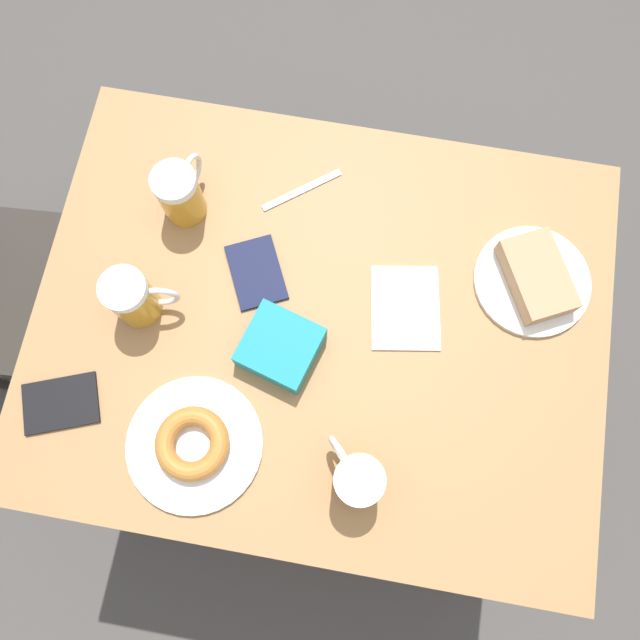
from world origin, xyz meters
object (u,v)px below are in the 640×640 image
at_px(beer_mug_left, 134,298).
at_px(blue_pouch, 280,347).
at_px(plate_with_donut, 193,444).
at_px(passport_near_edge, 61,403).
at_px(passport_far_edge, 256,272).
at_px(napkin_folded, 405,308).
at_px(plate_with_cake, 535,278).
at_px(beer_mug_right, 356,479).
at_px(beer_mug_center, 181,193).
at_px(fork, 302,190).

distance_m(beer_mug_left, blue_pouch, 0.26).
distance_m(plate_with_donut, passport_near_edge, 0.24).
relative_size(beer_mug_left, passport_near_edge, 0.80).
xyz_separation_m(passport_near_edge, passport_far_edge, (0.29, -0.28, 0.00)).
xyz_separation_m(beer_mug_left, blue_pouch, (-0.03, -0.26, -0.03)).
bearing_deg(beer_mug_left, plate_with_donut, -146.38).
relative_size(napkin_folded, passport_far_edge, 1.13).
relative_size(plate_with_donut, napkin_folded, 1.33).
relative_size(plate_with_cake, beer_mug_right, 1.77).
xyz_separation_m(beer_mug_center, napkin_folded, (-0.12, -0.43, -0.06)).
bearing_deg(plate_with_donut, fork, -10.59).
xyz_separation_m(beer_mug_right, napkin_folded, (0.31, -0.04, -0.06)).
relative_size(beer_mug_right, passport_near_edge, 0.79).
height_order(beer_mug_left, passport_far_edge, beer_mug_left).
bearing_deg(plate_with_donut, plate_with_cake, -53.99).
distance_m(plate_with_cake, beer_mug_left, 0.70).
height_order(beer_mug_right, passport_near_edge, beer_mug_right).
bearing_deg(beer_mug_center, plate_with_cake, -93.10).
height_order(napkin_folded, blue_pouch, blue_pouch).
height_order(beer_mug_center, passport_near_edge, beer_mug_center).
bearing_deg(beer_mug_right, fork, 19.90).
xyz_separation_m(beer_mug_center, passport_near_edge, (-0.39, 0.13, -0.06)).
distance_m(plate_with_cake, plate_with_donut, 0.65).
bearing_deg(beer_mug_right, beer_mug_left, 61.48).
height_order(plate_with_donut, napkin_folded, plate_with_donut).
xyz_separation_m(plate_with_cake, beer_mug_right, (-0.39, 0.26, 0.04)).
bearing_deg(plate_with_donut, beer_mug_center, 14.87).
height_order(plate_with_cake, passport_near_edge, plate_with_cake).
relative_size(beer_mug_left, beer_mug_center, 1.00).
bearing_deg(blue_pouch, beer_mug_right, -140.22).
bearing_deg(passport_far_edge, beer_mug_center, 55.62).
relative_size(beer_mug_left, fork, 0.89).
bearing_deg(napkin_folded, blue_pouch, 119.12).
relative_size(fork, passport_near_edge, 0.91).
height_order(beer_mug_left, blue_pouch, beer_mug_left).
bearing_deg(beer_mug_right, blue_pouch, 39.78).
height_order(plate_with_cake, passport_far_edge, plate_with_cake).
height_order(passport_far_edge, blue_pouch, blue_pouch).
distance_m(napkin_folded, blue_pouch, 0.23).
xyz_separation_m(plate_with_cake, passport_near_edge, (-0.36, 0.77, -0.02)).
xyz_separation_m(beer_mug_center, beer_mug_right, (-0.43, -0.38, 0.00)).
distance_m(beer_mug_left, beer_mug_right, 0.47).
height_order(plate_with_cake, fork, plate_with_cake).
distance_m(beer_mug_right, fork, 0.53).
height_order(beer_mug_right, fork, beer_mug_right).
relative_size(beer_mug_center, passport_near_edge, 0.80).
height_order(beer_mug_right, napkin_folded, beer_mug_right).
xyz_separation_m(napkin_folded, passport_far_edge, (0.02, 0.27, 0.00)).
xyz_separation_m(plate_with_donut, beer_mug_center, (0.42, 0.11, 0.04)).
bearing_deg(blue_pouch, napkin_folded, -60.88).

